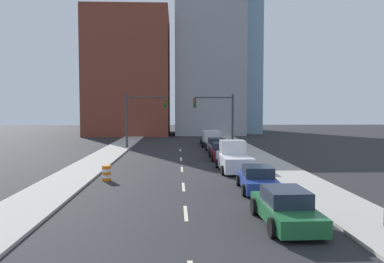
# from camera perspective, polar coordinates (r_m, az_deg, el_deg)

# --- Properties ---
(sidewalk_left) EXTENTS (3.02, 88.24, 0.13)m
(sidewalk_left) POSITION_cam_1_polar(r_m,az_deg,el_deg) (52.34, -9.81, -1.48)
(sidewalk_left) COLOR #ADA89E
(sidewalk_left) RESTS_ON ground
(sidewalk_right) EXTENTS (3.02, 88.24, 0.13)m
(sidewalk_right) POSITION_cam_1_polar(r_m,az_deg,el_deg) (52.45, 5.95, -1.44)
(sidewalk_right) COLOR #ADA89E
(sidewalk_right) RESTS_ON ground
(lane_stripe_at_8m) EXTENTS (0.16, 2.40, 0.01)m
(lane_stripe_at_8m) POSITION_cam_1_polar(r_m,az_deg,el_deg) (16.50, -0.96, -12.30)
(lane_stripe_at_8m) COLOR beige
(lane_stripe_at_8m) RESTS_ON ground
(lane_stripe_at_14m) EXTENTS (0.16, 2.40, 0.01)m
(lane_stripe_at_14m) POSITION_cam_1_polar(r_m,az_deg,el_deg) (21.79, -1.31, -8.43)
(lane_stripe_at_14m) COLOR beige
(lane_stripe_at_14m) RESTS_ON ground
(lane_stripe_at_20m) EXTENTS (0.16, 2.40, 0.01)m
(lane_stripe_at_20m) POSITION_cam_1_polar(r_m,az_deg,el_deg) (28.08, -1.55, -5.75)
(lane_stripe_at_20m) COLOR beige
(lane_stripe_at_20m) RESTS_ON ground
(lane_stripe_at_26m) EXTENTS (0.16, 2.40, 0.01)m
(lane_stripe_at_26m) POSITION_cam_1_polar(r_m,az_deg,el_deg) (33.76, -1.69, -4.21)
(lane_stripe_at_26m) COLOR beige
(lane_stripe_at_26m) RESTS_ON ground
(lane_stripe_at_33m) EXTENTS (0.16, 2.40, 0.01)m
(lane_stripe_at_33m) POSITION_cam_1_polar(r_m,az_deg,el_deg) (41.15, -1.81, -2.84)
(lane_stripe_at_33m) COLOR beige
(lane_stripe_at_33m) RESTS_ON ground
(building_brick_left) EXTENTS (14.00, 16.00, 21.27)m
(building_brick_left) POSITION_cam_1_polar(r_m,az_deg,el_deg) (68.75, -9.43, 8.49)
(building_brick_left) COLOR brown
(building_brick_left) RESTS_ON ground
(building_office_center) EXTENTS (12.00, 20.00, 26.86)m
(building_office_center) POSITION_cam_1_polar(r_m,az_deg,el_deg) (72.75, 2.22, 10.47)
(building_office_center) COLOR #99999E
(building_office_center) RESTS_ON ground
(building_glass_right) EXTENTS (13.00, 20.00, 36.32)m
(building_glass_right) POSITION_cam_1_polar(r_m,az_deg,el_deg) (77.69, 4.34, 13.54)
(building_glass_right) COLOR #7A9EB7
(building_glass_right) RESTS_ON ground
(traffic_signal_left) EXTENTS (4.68, 0.35, 6.23)m
(traffic_signal_left) POSITION_cam_1_polar(r_m,az_deg,el_deg) (43.21, -8.18, 2.82)
(traffic_signal_left) COLOR #38383D
(traffic_signal_left) RESTS_ON ground
(traffic_signal_right) EXTENTS (4.68, 0.35, 6.23)m
(traffic_signal_right) POSITION_cam_1_polar(r_m,az_deg,el_deg) (43.29, 4.46, 2.85)
(traffic_signal_right) COLOR #38383D
(traffic_signal_right) RESTS_ON ground
(traffic_barrel) EXTENTS (0.56, 0.56, 0.95)m
(traffic_barrel) POSITION_cam_1_polar(r_m,az_deg,el_deg) (24.15, -12.90, -6.21)
(traffic_barrel) COLOR orange
(traffic_barrel) RESTS_ON ground
(sedan_green) EXTENTS (2.08, 4.62, 1.41)m
(sedan_green) POSITION_cam_1_polar(r_m,az_deg,el_deg) (15.22, 14.05, -11.23)
(sedan_green) COLOR #1E6033
(sedan_green) RESTS_ON ground
(sedan_blue) EXTENTS (2.19, 4.37, 1.36)m
(sedan_blue) POSITION_cam_1_polar(r_m,az_deg,el_deg) (21.04, 9.97, -7.19)
(sedan_blue) COLOR navy
(sedan_blue) RESTS_ON ground
(pickup_truck_white) EXTENTS (2.35, 5.27, 2.17)m
(pickup_truck_white) POSITION_cam_1_polar(r_m,az_deg,el_deg) (27.45, 6.38, -4.15)
(pickup_truck_white) COLOR silver
(pickup_truck_white) RESTS_ON ground
(sedan_maroon) EXTENTS (2.19, 4.80, 1.49)m
(sedan_maroon) POSITION_cam_1_polar(r_m,az_deg,el_deg) (33.71, 4.59, -3.07)
(sedan_maroon) COLOR maroon
(sedan_maroon) RESTS_ON ground
(sedan_gray) EXTENTS (2.17, 4.74, 1.47)m
(sedan_gray) POSITION_cam_1_polar(r_m,az_deg,el_deg) (39.31, 3.76, -2.15)
(sedan_gray) COLOR slate
(sedan_gray) RESTS_ON ground
(box_truck_black) EXTENTS (2.54, 6.38, 1.86)m
(box_truck_black) POSITION_cam_1_polar(r_m,az_deg,el_deg) (46.02, 2.89, -1.07)
(box_truck_black) COLOR black
(box_truck_black) RESTS_ON ground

